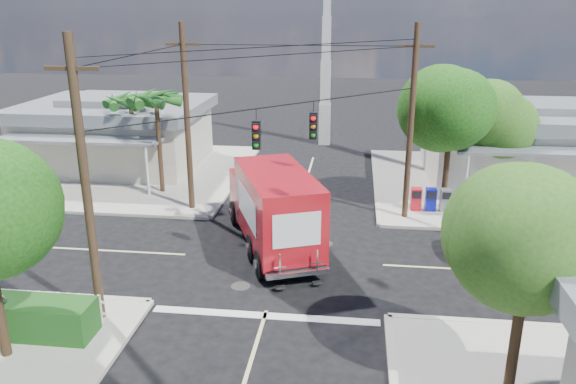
# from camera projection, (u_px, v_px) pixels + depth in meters

# --- Properties ---
(ground) EXTENTS (120.00, 120.00, 0.00)m
(ground) POSITION_uv_depth(u_px,v_px,m) (282.00, 260.00, 22.45)
(ground) COLOR black
(ground) RESTS_ON ground
(sidewalk_ne) EXTENTS (14.12, 14.12, 0.14)m
(sidewalk_ne) POSITION_uv_depth(u_px,v_px,m) (500.00, 186.00, 31.42)
(sidewalk_ne) COLOR #A8A398
(sidewalk_ne) RESTS_ON ground
(sidewalk_nw) EXTENTS (14.12, 14.12, 0.14)m
(sidewalk_nw) POSITION_uv_depth(u_px,v_px,m) (127.00, 173.00, 33.92)
(sidewalk_nw) COLOR #A8A398
(sidewalk_nw) RESTS_ON ground
(road_markings) EXTENTS (32.00, 32.00, 0.01)m
(road_markings) POSITION_uv_depth(u_px,v_px,m) (277.00, 276.00, 21.06)
(road_markings) COLOR beige
(road_markings) RESTS_ON ground
(building_ne) EXTENTS (11.80, 10.20, 4.50)m
(building_ne) POSITION_uv_depth(u_px,v_px,m) (530.00, 143.00, 31.55)
(building_ne) COLOR silver
(building_ne) RESTS_ON sidewalk_ne
(building_nw) EXTENTS (10.80, 10.20, 4.30)m
(building_nw) POSITION_uv_depth(u_px,v_px,m) (117.00, 132.00, 34.86)
(building_nw) COLOR beige
(building_nw) RESTS_ON sidewalk_nw
(radio_tower) EXTENTS (0.80, 0.80, 17.00)m
(radio_tower) POSITION_uv_depth(u_px,v_px,m) (326.00, 66.00, 39.44)
(radio_tower) COLOR silver
(radio_tower) RESTS_ON ground
(tree_ne_front) EXTENTS (4.21, 4.14, 6.66)m
(tree_ne_front) POSITION_uv_depth(u_px,v_px,m) (451.00, 115.00, 26.48)
(tree_ne_front) COLOR #422D1C
(tree_ne_front) RESTS_ON sidewalk_ne
(tree_ne_back) EXTENTS (3.77, 3.66, 5.82)m
(tree_ne_back) POSITION_uv_depth(u_px,v_px,m) (496.00, 119.00, 28.44)
(tree_ne_back) COLOR #422D1C
(tree_ne_back) RESTS_ON sidewalk_ne
(tree_se) EXTENTS (3.67, 3.54, 5.62)m
(tree_se) POSITION_uv_depth(u_px,v_px,m) (530.00, 251.00, 13.54)
(tree_se) COLOR #422D1C
(tree_se) RESTS_ON sidewalk_se
(palm_nw_front) EXTENTS (3.01, 3.08, 5.59)m
(palm_nw_front) POSITION_uv_depth(u_px,v_px,m) (156.00, 100.00, 28.78)
(palm_nw_front) COLOR #422D1C
(palm_nw_front) RESTS_ON sidewalk_nw
(palm_nw_back) EXTENTS (3.01, 3.08, 5.19)m
(palm_nw_back) POSITION_uv_depth(u_px,v_px,m) (131.00, 102.00, 30.53)
(palm_nw_back) COLOR #422D1C
(palm_nw_back) RESTS_ON sidewalk_nw
(utility_poles) EXTENTS (12.00, 10.68, 9.00)m
(utility_poles) POSITION_uv_depth(u_px,v_px,m) (248.00, 136.00, 22.66)
(utility_poles) COLOR #473321
(utility_poles) RESTS_ON ground
(picket_fence) EXTENTS (5.94, 0.06, 1.00)m
(picket_fence) POSITION_uv_depth(u_px,v_px,m) (16.00, 303.00, 17.85)
(picket_fence) COLOR silver
(picket_fence) RESTS_ON sidewalk_sw
(vending_boxes) EXTENTS (1.90, 0.50, 1.10)m
(vending_boxes) POSITION_uv_depth(u_px,v_px,m) (431.00, 199.00, 27.32)
(vending_boxes) COLOR red
(vending_boxes) RESTS_ON sidewalk_ne
(delivery_truck) EXTENTS (5.10, 8.23, 3.44)m
(delivery_truck) POSITION_uv_depth(u_px,v_px,m) (273.00, 207.00, 23.15)
(delivery_truck) COLOR black
(delivery_truck) RESTS_ON ground
(parked_car) EXTENTS (5.74, 2.99, 1.54)m
(parked_car) POSITION_uv_depth(u_px,v_px,m) (526.00, 241.00, 22.34)
(parked_car) COLOR silver
(parked_car) RESTS_ON ground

